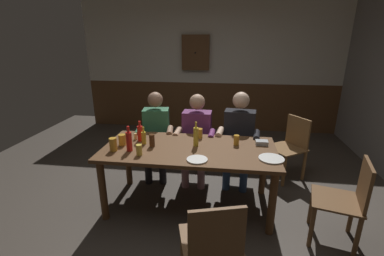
% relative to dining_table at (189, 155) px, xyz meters
% --- Properties ---
extents(ground_plane, '(7.12, 7.12, 0.00)m').
position_rel_dining_table_xyz_m(ground_plane, '(0.00, -0.02, -0.66)').
color(ground_plane, '#423A33').
extents(back_wall_upper, '(5.36, 0.12, 1.68)m').
position_rel_dining_table_xyz_m(back_wall_upper, '(0.00, 3.00, 1.20)').
color(back_wall_upper, beige).
extents(back_wall_wainscot, '(5.36, 0.12, 1.02)m').
position_rel_dining_table_xyz_m(back_wall_wainscot, '(0.00, 3.00, -0.15)').
color(back_wall_wainscot, brown).
rests_on(back_wall_wainscot, ground_plane).
extents(dining_table, '(1.95, 0.93, 0.75)m').
position_rel_dining_table_xyz_m(dining_table, '(0.00, 0.00, 0.00)').
color(dining_table, brown).
rests_on(dining_table, ground_plane).
extents(person_0, '(0.53, 0.58, 1.23)m').
position_rel_dining_table_xyz_m(person_0, '(-0.58, 0.70, 0.02)').
color(person_0, '#33724C').
rests_on(person_0, ground_plane).
extents(person_1, '(0.54, 0.54, 1.21)m').
position_rel_dining_table_xyz_m(person_1, '(-0.00, 0.69, 0.01)').
color(person_1, '#6B2D66').
rests_on(person_1, ground_plane).
extents(person_2, '(0.58, 0.55, 1.26)m').
position_rel_dining_table_xyz_m(person_2, '(0.58, 0.70, 0.04)').
color(person_2, black).
rests_on(person_2, ground_plane).
extents(chair_empty_near_right, '(0.55, 0.55, 0.88)m').
position_rel_dining_table_xyz_m(chair_empty_near_right, '(0.34, -1.18, -0.18)').
color(chair_empty_near_right, brown).
rests_on(chair_empty_near_right, ground_plane).
extents(chair_empty_near_left, '(0.61, 0.61, 0.88)m').
position_rel_dining_table_xyz_m(chair_empty_near_left, '(1.32, 0.91, -0.18)').
color(chair_empty_near_left, brown).
rests_on(chair_empty_near_left, ground_plane).
extents(chair_empty_far_end, '(0.54, 0.54, 0.88)m').
position_rel_dining_table_xyz_m(chair_empty_far_end, '(1.57, -0.41, -0.18)').
color(chair_empty_far_end, brown).
rests_on(chair_empty_far_end, ground_plane).
extents(table_candle, '(0.04, 0.04, 0.08)m').
position_rel_dining_table_xyz_m(table_candle, '(-0.69, 0.17, 0.13)').
color(table_candle, '#F9E08C').
rests_on(table_candle, dining_table).
extents(condiment_caddy, '(0.14, 0.10, 0.05)m').
position_rel_dining_table_xyz_m(condiment_caddy, '(0.82, 0.20, 0.12)').
color(condiment_caddy, '#B2B7BC').
rests_on(condiment_caddy, dining_table).
extents(plate_0, '(0.22, 0.22, 0.01)m').
position_rel_dining_table_xyz_m(plate_0, '(0.13, -0.32, 0.10)').
color(plate_0, white).
rests_on(plate_0, dining_table).
extents(plate_1, '(0.26, 0.26, 0.01)m').
position_rel_dining_table_xyz_m(plate_1, '(0.88, -0.19, 0.10)').
color(plate_1, white).
rests_on(plate_1, dining_table).
extents(bottle_0, '(0.06, 0.06, 0.28)m').
position_rel_dining_table_xyz_m(bottle_0, '(-0.64, -0.17, 0.21)').
color(bottle_0, red).
rests_on(bottle_0, dining_table).
extents(bottle_1, '(0.07, 0.07, 0.25)m').
position_rel_dining_table_xyz_m(bottle_1, '(-0.62, 0.14, 0.19)').
color(bottle_1, red).
rests_on(bottle_1, dining_table).
extents(bottle_2, '(0.06, 0.06, 0.29)m').
position_rel_dining_table_xyz_m(bottle_2, '(0.07, 0.06, 0.21)').
color(bottle_2, gold).
rests_on(bottle_2, dining_table).
extents(bottle_3, '(0.05, 0.05, 0.21)m').
position_rel_dining_table_xyz_m(bottle_3, '(-0.54, 0.05, 0.17)').
color(bottle_3, gold).
rests_on(bottle_3, dining_table).
extents(pint_glass_0, '(0.06, 0.06, 0.12)m').
position_rel_dining_table_xyz_m(pint_glass_0, '(0.53, 0.16, 0.15)').
color(pint_glass_0, gold).
rests_on(pint_glass_0, dining_table).
extents(pint_glass_1, '(0.08, 0.08, 0.13)m').
position_rel_dining_table_xyz_m(pint_glass_1, '(-0.78, -0.03, 0.16)').
color(pint_glass_1, gold).
rests_on(pint_glass_1, dining_table).
extents(pint_glass_2, '(0.08, 0.08, 0.15)m').
position_rel_dining_table_xyz_m(pint_glass_2, '(-0.81, -0.20, 0.17)').
color(pint_glass_2, gold).
rests_on(pint_glass_2, dining_table).
extents(pint_glass_3, '(0.08, 0.08, 0.12)m').
position_rel_dining_table_xyz_m(pint_glass_3, '(0.08, 0.33, 0.15)').
color(pint_glass_3, gold).
rests_on(pint_glass_3, dining_table).
extents(pint_glass_4, '(0.06, 0.06, 0.12)m').
position_rel_dining_table_xyz_m(pint_glass_4, '(-0.50, -0.27, 0.15)').
color(pint_glass_4, '#E5C64C').
rests_on(pint_glass_4, dining_table).
extents(pint_glass_5, '(0.06, 0.06, 0.15)m').
position_rel_dining_table_xyz_m(pint_glass_5, '(-0.43, -0.02, 0.17)').
color(pint_glass_5, '#4C2D19').
rests_on(pint_glass_5, dining_table).
extents(wall_dart_cabinet, '(0.56, 0.15, 0.70)m').
position_rel_dining_table_xyz_m(wall_dart_cabinet, '(-0.28, 2.87, 0.99)').
color(wall_dart_cabinet, brown).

